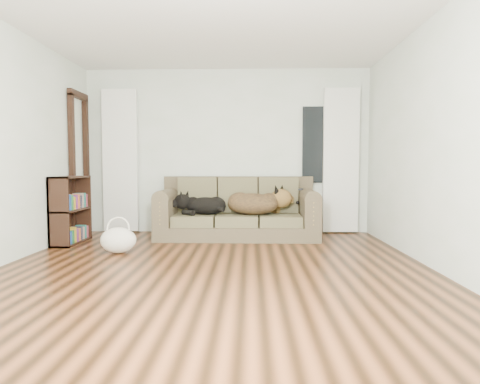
{
  "coord_description": "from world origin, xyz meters",
  "views": [
    {
      "loc": [
        0.38,
        -3.94,
        1.04
      ],
      "look_at": [
        0.23,
        1.6,
        0.7
      ],
      "focal_mm": 30.0,
      "sensor_mm": 36.0,
      "label": 1
    }
  ],
  "objects_px": {
    "tote_bag": "(118,240)",
    "bookshelf": "(71,207)",
    "sofa": "(237,207)",
    "dog_black_lab": "(203,205)",
    "dog_shepherd": "(256,205)"
  },
  "relations": [
    {
      "from": "tote_bag",
      "to": "bookshelf",
      "type": "distance_m",
      "value": 1.12
    },
    {
      "from": "sofa",
      "to": "tote_bag",
      "type": "height_order",
      "value": "sofa"
    },
    {
      "from": "dog_black_lab",
      "to": "tote_bag",
      "type": "bearing_deg",
      "value": -112.1
    },
    {
      "from": "sofa",
      "to": "dog_black_lab",
      "type": "xyz_separation_m",
      "value": [
        -0.51,
        -0.03,
        0.03
      ]
    },
    {
      "from": "dog_shepherd",
      "to": "bookshelf",
      "type": "distance_m",
      "value": 2.59
    },
    {
      "from": "dog_black_lab",
      "to": "sofa",
      "type": "bearing_deg",
      "value": 20.08
    },
    {
      "from": "dog_shepherd",
      "to": "tote_bag",
      "type": "xyz_separation_m",
      "value": [
        -1.69,
        -1.1,
        -0.33
      ]
    },
    {
      "from": "tote_bag",
      "to": "bookshelf",
      "type": "relative_size",
      "value": 0.47
    },
    {
      "from": "sofa",
      "to": "bookshelf",
      "type": "height_order",
      "value": "bookshelf"
    },
    {
      "from": "sofa",
      "to": "dog_shepherd",
      "type": "height_order",
      "value": "sofa"
    },
    {
      "from": "dog_black_lab",
      "to": "bookshelf",
      "type": "bearing_deg",
      "value": -147.81
    },
    {
      "from": "sofa",
      "to": "tote_bag",
      "type": "relative_size",
      "value": 5.4
    },
    {
      "from": "dog_black_lab",
      "to": "dog_shepherd",
      "type": "relative_size",
      "value": 0.78
    },
    {
      "from": "dog_shepherd",
      "to": "bookshelf",
      "type": "relative_size",
      "value": 0.86
    },
    {
      "from": "sofa",
      "to": "dog_shepherd",
      "type": "relative_size",
      "value": 2.95
    }
  ]
}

